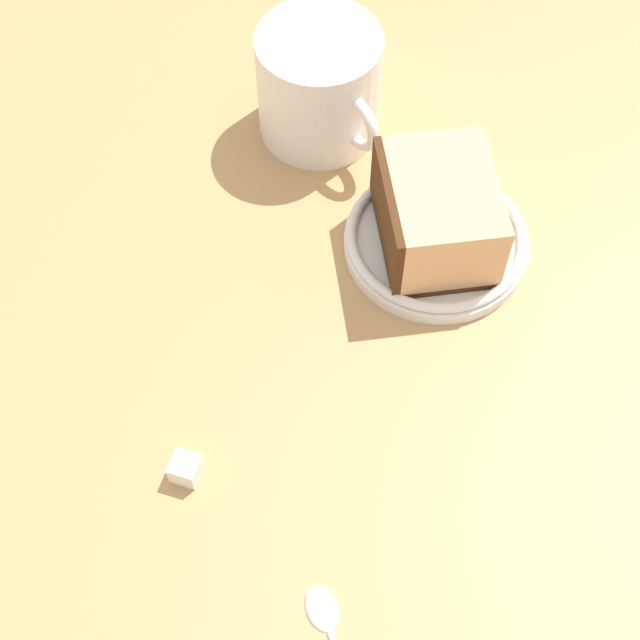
{
  "coord_description": "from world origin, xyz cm",
  "views": [
    {
      "loc": [
        27.23,
        23.12,
        59.48
      ],
      "look_at": [
        0.02,
        1.9,
        3.0
      ],
      "focal_mm": 54.44,
      "sensor_mm": 36.0,
      "label": 1
    }
  ],
  "objects_px": {
    "cake_slice": "(437,213)",
    "small_plate": "(436,240)",
    "sugar_cube": "(185,469)",
    "tea_mug": "(320,85)"
  },
  "relations": [
    {
      "from": "small_plate",
      "to": "cake_slice",
      "type": "relative_size",
      "value": 1.09
    },
    {
      "from": "cake_slice",
      "to": "small_plate",
      "type": "bearing_deg",
      "value": 135.64
    },
    {
      "from": "small_plate",
      "to": "sugar_cube",
      "type": "xyz_separation_m",
      "value": [
        0.25,
        -0.02,
        -0.0
      ]
    },
    {
      "from": "tea_mug",
      "to": "sugar_cube",
      "type": "xyz_separation_m",
      "value": [
        0.29,
        0.12,
        -0.04
      ]
    },
    {
      "from": "small_plate",
      "to": "sugar_cube",
      "type": "bearing_deg",
      "value": -5.65
    },
    {
      "from": "tea_mug",
      "to": "sugar_cube",
      "type": "height_order",
      "value": "tea_mug"
    },
    {
      "from": "cake_slice",
      "to": "tea_mug",
      "type": "xyz_separation_m",
      "value": [
        -0.04,
        -0.14,
        0.0
      ]
    },
    {
      "from": "small_plate",
      "to": "sugar_cube",
      "type": "height_order",
      "value": "same"
    },
    {
      "from": "small_plate",
      "to": "tea_mug",
      "type": "distance_m",
      "value": 0.15
    },
    {
      "from": "tea_mug",
      "to": "sugar_cube",
      "type": "bearing_deg",
      "value": 21.98
    }
  ]
}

